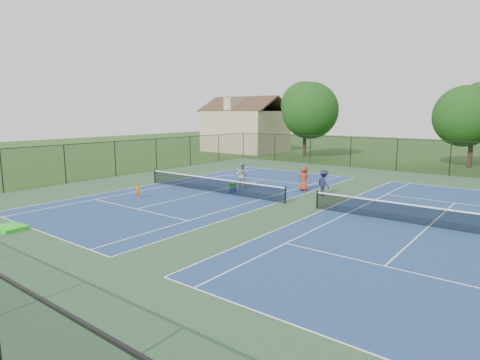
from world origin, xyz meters
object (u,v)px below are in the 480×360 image
Objects in this scene: child_player at (138,191)px; bystander_c at (304,178)px; clapboard_house at (245,129)px; instructor at (242,175)px; bystander_b at (324,183)px; ball_hopper at (233,186)px; tree_back_a at (305,107)px; ball_crate at (233,190)px; tree_back_c at (474,112)px.

child_player is 0.55× the size of bystander_c.
clapboard_house reaches higher than instructor.
clapboard_house is 6.22× the size of bystander_c.
bystander_b is 4.75× the size of ball_hopper.
ball_crate is (7.37, -23.36, -5.88)m from tree_back_a.
clapboard_house is 30.07m from ball_crate.
tree_back_a is at bearing 95.50° from child_player.
bystander_b is (12.69, -20.46, -5.17)m from tree_back_a.
ball_crate is (-3.46, -3.64, -0.71)m from bystander_c.
clapboard_house is 29.47m from bystander_c.
tree_back_a is 5.00× the size of instructor.
bystander_c is 5.03m from ball_hopper.
tree_back_a reaches higher than tree_back_c.
ball_crate is at bearing 47.62° from bystander_c.
ball_hopper is (3.69, 5.11, 0.02)m from child_player.
instructor reaches higher than child_player.
ball_hopper reaches higher than ball_crate.
ball_crate is at bearing 99.60° from instructor.
tree_back_c is 4.85× the size of bystander_b.
bystander_c is at bearing -44.87° from clapboard_house.
instructor is 4.79× the size of ball_crate.
instructor is at bearing 108.93° from ball_crate.
ball_hopper is (-10.63, -24.36, -4.98)m from tree_back_c.
clapboard_house is at bearing 174.29° from tree_back_a.
bystander_b is at bearing 28.64° from ball_hopper.
tree_back_a is 23.14m from instructor.
tree_back_c is 22.58m from bystander_b.
tree_back_c is 21.97× the size of ball_crate.
tree_back_c is 23.02× the size of ball_hopper.
tree_back_a is at bearing -26.81° from bystander_b.
tree_back_c is 28.10m from clapboard_house.
instructor is 6.05m from bystander_b.
ball_crate is (3.69, 5.11, -0.32)m from child_player.
ball_hopper is (7.37, -23.36, -5.54)m from tree_back_a.
ball_crate is (17.37, -24.36, -2.93)m from clapboard_house.
tree_back_c reaches higher than clapboard_house.
clapboard_house is 31.31m from bystander_b.
ball_hopper is (-3.46, -3.64, -0.37)m from bystander_c.
instructor is 1.98m from ball_hopper.
bystander_c is at bearing 48.88° from child_player.
ball_crate is at bearing 52.30° from child_player.
bystander_b is at bearing -43.40° from clapboard_house.
tree_back_c is at bearing 62.22° from child_player.
bystander_b reaches higher than child_player.
tree_back_a reaches higher than ball_hopper.
bystander_c is (4.08, 1.81, -0.05)m from instructor.
child_player is 7.60m from instructor.
tree_back_c reaches higher than bystander_b.
tree_back_a is 5.27× the size of bystander_c.
bystander_c is (20.83, -20.73, -2.22)m from clapboard_house.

